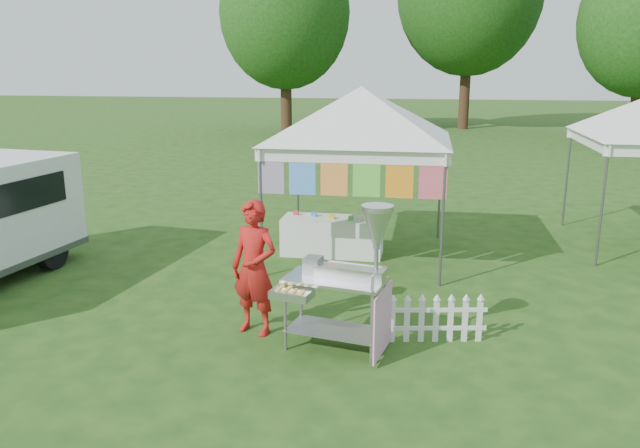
# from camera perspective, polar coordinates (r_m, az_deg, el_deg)

# --- Properties ---
(ground) EXTENTS (120.00, 120.00, 0.00)m
(ground) POSITION_cam_1_polar(r_m,az_deg,el_deg) (8.09, 0.78, -10.06)
(ground) COLOR #204413
(ground) RESTS_ON ground
(canopy_main) EXTENTS (4.24, 4.24, 3.45)m
(canopy_main) POSITION_cam_1_polar(r_m,az_deg,el_deg) (10.85, 3.81, 12.39)
(canopy_main) COLOR #59595E
(canopy_main) RESTS_ON ground
(tree_left) EXTENTS (6.40, 6.40, 9.53)m
(tree_left) POSITION_cam_1_polar(r_m,az_deg,el_deg) (32.19, -3.22, 18.67)
(tree_left) COLOR #342413
(tree_left) RESTS_ON ground
(donut_cart) EXTENTS (1.42, 0.88, 1.81)m
(donut_cart) POSITION_cam_1_polar(r_m,az_deg,el_deg) (7.27, 2.76, -3.94)
(donut_cart) COLOR gray
(donut_cart) RESTS_ON ground
(vendor) EXTENTS (0.73, 0.58, 1.73)m
(vendor) POSITION_cam_1_polar(r_m,az_deg,el_deg) (7.90, -6.02, -4.01)
(vendor) COLOR #AF1915
(vendor) RESTS_ON ground
(picket_fence) EXTENTS (1.24, 0.26, 0.56)m
(picket_fence) POSITION_cam_1_polar(r_m,az_deg,el_deg) (7.91, 10.56, -8.63)
(picket_fence) COLOR silver
(picket_fence) RESTS_ON ground
(display_table) EXTENTS (1.80, 0.70, 0.68)m
(display_table) POSITION_cam_1_polar(r_m,az_deg,el_deg) (11.30, 1.13, -1.11)
(display_table) COLOR white
(display_table) RESTS_ON ground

